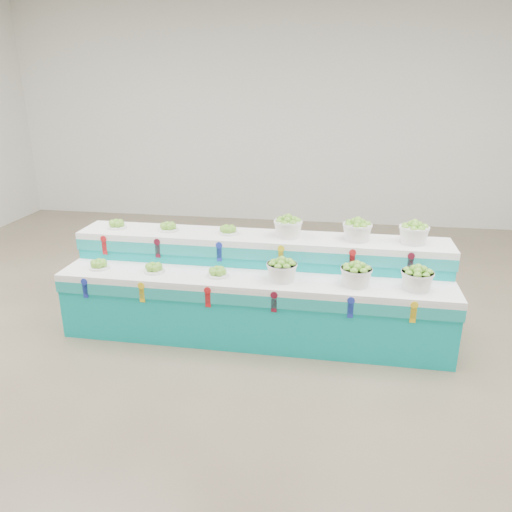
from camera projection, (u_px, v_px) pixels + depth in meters
name	position (u px, v px, depth m)	size (l,w,h in m)	color
ground	(214.00, 348.00, 5.11)	(10.00, 10.00, 0.00)	brown
back_wall	(276.00, 115.00, 9.08)	(10.00, 10.00, 0.00)	silver
display_stand	(256.00, 288.00, 5.30)	(4.05, 1.04, 1.02)	#0AA7A6
plate_lower_left	(99.00, 264.00, 5.24)	(0.22, 0.22, 0.10)	white
plate_lower_mid	(154.00, 267.00, 5.14)	(0.22, 0.22, 0.10)	white
plate_lower_right	(218.00, 271.00, 5.03)	(0.22, 0.22, 0.10)	white
basket_lower_left	(282.00, 270.00, 4.91)	(0.30, 0.30, 0.23)	silver
basket_lower_mid	(356.00, 274.00, 4.79)	(0.30, 0.30, 0.23)	silver
basket_lower_right	(417.00, 278.00, 4.70)	(0.30, 0.30, 0.23)	silver
plate_upper_left	(116.00, 224.00, 5.60)	(0.22, 0.22, 0.10)	white
plate_upper_mid	(168.00, 226.00, 5.51)	(0.22, 0.22, 0.10)	white
plate_upper_right	(228.00, 229.00, 5.40)	(0.22, 0.22, 0.10)	white
basket_upper_left	(288.00, 227.00, 5.27)	(0.30, 0.30, 0.23)	silver
basket_upper_mid	(357.00, 230.00, 5.15)	(0.30, 0.30, 0.23)	silver
basket_upper_right	(414.00, 233.00, 5.06)	(0.30, 0.30, 0.23)	silver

